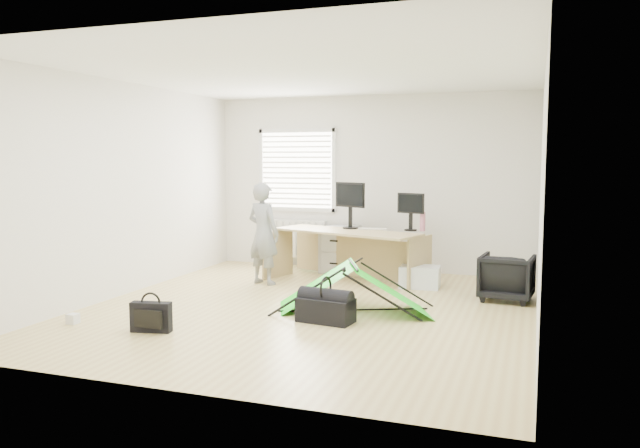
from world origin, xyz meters
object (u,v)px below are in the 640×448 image
(desk, at_px, (346,256))
(person, at_px, (263,234))
(kite, at_px, (353,288))
(storage_crate, at_px, (420,277))
(thermos, at_px, (423,221))
(filing_cabinet, at_px, (340,249))
(duffel_bag, at_px, (326,310))
(monitor_left, at_px, (350,212))
(monitor_right, at_px, (411,217))
(office_chair, at_px, (507,277))
(laptop_bag, at_px, (151,317))

(desk, relative_size, person, 1.51)
(kite, xyz_separation_m, storage_crate, (0.49, 1.56, -0.12))
(desk, relative_size, thermos, 7.82)
(filing_cabinet, relative_size, kite, 0.41)
(thermos, bearing_deg, duffel_bag, -103.28)
(monitor_left, distance_m, monitor_right, 0.88)
(desk, bearing_deg, storage_crate, 13.77)
(monitor_left, relative_size, storage_crate, 0.98)
(filing_cabinet, distance_m, monitor_left, 0.80)
(storage_crate, bearing_deg, office_chair, -19.90)
(monitor_left, distance_m, laptop_bag, 3.67)
(desk, distance_m, duffel_bag, 2.24)
(office_chair, height_order, storage_crate, office_chair)
(desk, relative_size, laptop_bag, 5.25)
(filing_cabinet, height_order, thermos, thermos)
(desk, distance_m, monitor_left, 0.67)
(thermos, relative_size, duffel_bag, 0.46)
(thermos, height_order, storage_crate, thermos)
(monitor_right, bearing_deg, person, -137.23)
(filing_cabinet, distance_m, person, 1.48)
(monitor_left, xyz_separation_m, duffel_bag, (0.46, -2.47, -0.84))
(filing_cabinet, bearing_deg, storage_crate, -21.16)
(monitor_right, bearing_deg, office_chair, -11.18)
(filing_cabinet, distance_m, storage_crate, 1.59)
(desk, height_order, monitor_left, monitor_left)
(kite, bearing_deg, desk, 86.43)
(filing_cabinet, bearing_deg, duffel_bag, -67.18)
(storage_crate, bearing_deg, laptop_bag, -125.35)
(filing_cabinet, distance_m, kite, 2.51)
(monitor_left, relative_size, laptop_bag, 1.27)
(person, bearing_deg, office_chair, -161.65)
(office_chair, xyz_separation_m, kite, (-1.62, -1.15, -0.02))
(monitor_left, xyz_separation_m, office_chair, (2.23, -0.77, -0.68))
(desk, distance_m, person, 1.21)
(monitor_left, bearing_deg, thermos, 24.84)
(monitor_left, height_order, laptop_bag, monitor_left)
(monitor_right, relative_size, duffel_bag, 0.69)
(monitor_left, bearing_deg, desk, -61.75)
(thermos, distance_m, office_chair, 1.53)
(monitor_left, distance_m, thermos, 1.05)
(filing_cabinet, xyz_separation_m, storage_crate, (1.38, -0.78, -0.20))
(kite, height_order, laptop_bag, kite)
(monitor_left, bearing_deg, monitor_right, 24.62)
(monitor_right, relative_size, person, 0.29)
(kite, xyz_separation_m, laptop_bag, (-1.68, -1.49, -0.12))
(kite, bearing_deg, office_chair, 12.14)
(monitor_left, bearing_deg, duffel_bag, -55.63)
(desk, distance_m, laptop_bag, 3.32)
(monitor_left, xyz_separation_m, storage_crate, (1.09, -0.36, -0.82))
(thermos, relative_size, laptop_bag, 0.67)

